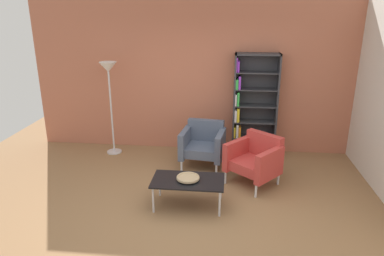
# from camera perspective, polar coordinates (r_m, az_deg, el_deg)

# --- Properties ---
(ground_plane) EXTENTS (8.32, 8.32, 0.00)m
(ground_plane) POSITION_cam_1_polar(r_m,az_deg,el_deg) (4.98, -1.17, -13.58)
(ground_plane) COLOR olive
(brick_back_panel) EXTENTS (6.40, 0.12, 2.90)m
(brick_back_panel) POSITION_cam_1_polar(r_m,az_deg,el_deg) (6.76, 1.43, 8.46)
(brick_back_panel) COLOR #B2664C
(brick_back_panel) RESTS_ON ground_plane
(bookshelf_tall) EXTENTS (0.80, 0.30, 1.90)m
(bookshelf_tall) POSITION_cam_1_polar(r_m,az_deg,el_deg) (6.66, 9.53, 3.41)
(bookshelf_tall) COLOR #333338
(bookshelf_tall) RESTS_ON ground_plane
(coffee_table_low) EXTENTS (1.00, 0.56, 0.40)m
(coffee_table_low) POSITION_cam_1_polar(r_m,az_deg,el_deg) (4.99, -0.64, -8.64)
(coffee_table_low) COLOR black
(coffee_table_low) RESTS_ON ground_plane
(decorative_bowl) EXTENTS (0.32, 0.32, 0.05)m
(decorative_bowl) POSITION_cam_1_polar(r_m,az_deg,el_deg) (4.96, -0.64, -7.96)
(decorative_bowl) COLOR tan
(decorative_bowl) RESTS_ON coffee_table_low
(armchair_near_window) EXTENTS (0.79, 0.74, 0.78)m
(armchair_near_window) POSITION_cam_1_polar(r_m,az_deg,el_deg) (6.19, 1.82, -2.51)
(armchair_near_window) COLOR #4C566B
(armchair_near_window) RESTS_ON ground_plane
(armchair_by_bookshelf) EXTENTS (0.95, 0.94, 0.78)m
(armchair_by_bookshelf) POSITION_cam_1_polar(r_m,az_deg,el_deg) (5.67, 10.11, -4.88)
(armchair_by_bookshelf) COLOR #B73833
(armchair_by_bookshelf) RESTS_ON ground_plane
(floor_lamp_torchiere) EXTENTS (0.32, 0.32, 1.74)m
(floor_lamp_torchiere) POSITION_cam_1_polar(r_m,az_deg,el_deg) (6.65, -13.19, 7.79)
(floor_lamp_torchiere) COLOR silver
(floor_lamp_torchiere) RESTS_ON ground_plane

